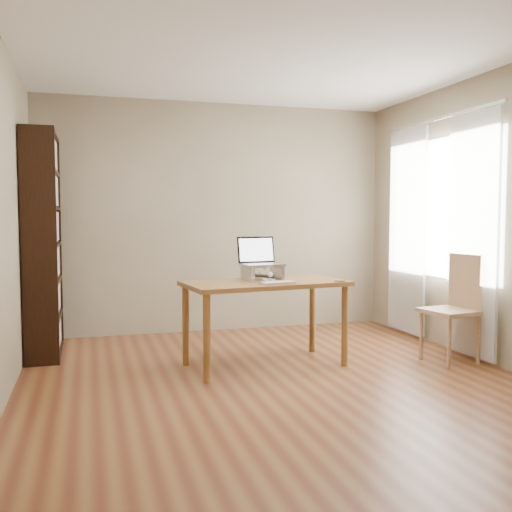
{
  "coord_description": "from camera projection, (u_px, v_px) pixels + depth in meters",
  "views": [
    {
      "loc": [
        -1.43,
        -4.15,
        1.32
      ],
      "look_at": [
        -0.04,
        0.56,
        0.97
      ],
      "focal_mm": 40.0,
      "sensor_mm": 36.0,
      "label": 1
    }
  ],
  "objects": [
    {
      "name": "laptop",
      "position": [
        260.0,
        258.0,
        5.11
      ],
      "size": [
        0.38,
        0.34,
        0.25
      ],
      "rotation": [
        0.0,
        0.0,
        0.13
      ],
      "color": "silver",
      "rests_on": "laptop_stand"
    },
    {
      "name": "chair",
      "position": [
        457.0,
        304.0,
        5.16
      ],
      "size": [
        0.49,
        0.49,
        0.97
      ],
      "rotation": [
        0.0,
        0.0,
        0.17
      ],
      "color": "tan",
      "rests_on": "ground"
    },
    {
      "name": "bookshelf",
      "position": [
        43.0,
        245.0,
        5.36
      ],
      "size": [
        0.3,
        0.9,
        2.1
      ],
      "color": "black",
      "rests_on": "ground"
    },
    {
      "name": "cat",
      "position": [
        260.0,
        273.0,
        5.09
      ],
      "size": [
        0.24,
        0.48,
        0.15
      ],
      "rotation": [
        0.0,
        0.0,
        0.12
      ],
      "color": "#453F36",
      "rests_on": "desk"
    },
    {
      "name": "laptop_stand",
      "position": [
        262.0,
        271.0,
        5.06
      ],
      "size": [
        0.32,
        0.25,
        0.13
      ],
      "rotation": [
        0.0,
        0.0,
        0.13
      ],
      "color": "silver",
      "rests_on": "desk"
    },
    {
      "name": "room",
      "position": [
        284.0,
        218.0,
        4.4
      ],
      "size": [
        4.04,
        4.54,
        2.64
      ],
      "color": "#5D2A18",
      "rests_on": "ground"
    },
    {
      "name": "keyboard",
      "position": [
        277.0,
        283.0,
        4.79
      ],
      "size": [
        0.32,
        0.19,
        0.02
      ],
      "rotation": [
        0.0,
        0.0,
        0.2
      ],
      "color": "silver",
      "rests_on": "desk"
    },
    {
      "name": "coaster",
      "position": [
        340.0,
        281.0,
        4.97
      ],
      "size": [
        0.1,
        0.1,
        0.01
      ],
      "primitive_type": "cylinder",
      "color": "brown",
      "rests_on": "desk"
    },
    {
      "name": "desk",
      "position": [
        265.0,
        292.0,
        5.0
      ],
      "size": [
        1.47,
        0.87,
        0.75
      ],
      "rotation": [
        0.0,
        0.0,
        0.13
      ],
      "color": "brown",
      "rests_on": "ground"
    },
    {
      "name": "curtains",
      "position": [
        437.0,
        231.0,
        5.7
      ],
      "size": [
        0.03,
        1.9,
        2.25
      ],
      "color": "silver",
      "rests_on": "ground"
    }
  ]
}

